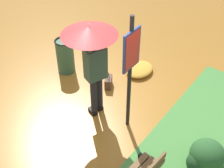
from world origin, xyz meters
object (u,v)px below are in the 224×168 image
(info_sign_post, at_px, (131,63))
(handbag, at_px, (108,82))
(trash_bin, at_px, (65,56))
(person_with_umbrella, at_px, (92,48))

(info_sign_post, height_order, handbag, info_sign_post)
(handbag, bearing_deg, info_sign_post, 55.48)
(trash_bin, bearing_deg, handbag, 96.32)
(person_with_umbrella, height_order, info_sign_post, info_sign_post)
(person_with_umbrella, xyz_separation_m, trash_bin, (-0.71, -1.45, -1.13))
(person_with_umbrella, xyz_separation_m, handbag, (-0.84, -0.30, -1.42))
(person_with_umbrella, distance_m, trash_bin, 1.97)
(info_sign_post, distance_m, handbag, 1.79)
(person_with_umbrella, bearing_deg, trash_bin, -116.12)
(info_sign_post, relative_size, trash_bin, 2.76)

